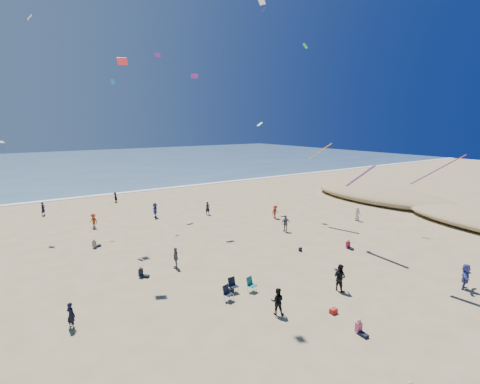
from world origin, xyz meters
TOP-DOWN VIEW (x-y plane):
  - ground at (0.00, 0.00)m, footprint 220.00×220.00m
  - ocean at (0.00, 95.00)m, footprint 220.00×100.00m
  - surf_line at (0.00, 45.00)m, footprint 220.00×1.20m
  - standing_flyers at (3.73, 14.40)m, footprint 39.18×42.80m
  - seated_group at (0.95, 5.58)m, footprint 19.61×27.80m
  - chair_cluster at (-0.42, 4.70)m, footprint 2.74×1.47m
  - white_tote at (-0.65, 5.29)m, footprint 0.35×0.20m
  - black_backpack at (-0.75, 5.04)m, footprint 0.30×0.22m
  - cooler at (2.86, -0.52)m, footprint 0.45×0.30m
  - navy_bag at (8.87, 8.57)m, footprint 0.28×0.18m
  - kites_aloft at (8.18, 14.03)m, footprint 45.93×39.86m

SIDE VIEW (x-z plane):
  - ground at x=0.00m, z-range 0.00..0.00m
  - ocean at x=0.00m, z-range 0.00..0.06m
  - surf_line at x=0.00m, z-range 0.00..0.08m
  - cooler at x=2.86m, z-range 0.00..0.30m
  - navy_bag at x=8.87m, z-range 0.00..0.34m
  - black_backpack at x=-0.75m, z-range 0.00..0.38m
  - white_tote at x=-0.65m, z-range 0.00..0.40m
  - seated_group at x=0.95m, z-range 0.00..0.84m
  - chair_cluster at x=-0.42m, z-range 0.00..1.00m
  - standing_flyers at x=3.73m, z-range -0.09..1.79m
  - kites_aloft at x=8.18m, z-range -0.65..28.10m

